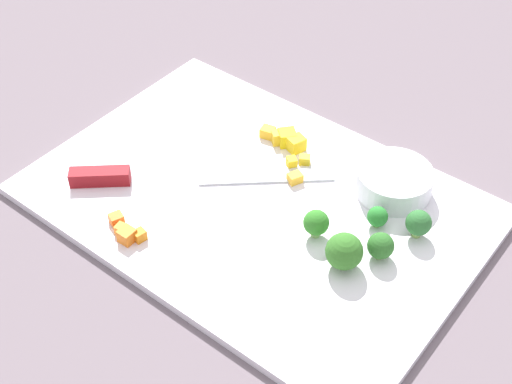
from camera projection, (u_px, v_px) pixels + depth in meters
The scene contains 20 objects.
ground_plane at pixel (256, 205), 0.89m from camera, with size 4.00×4.00×0.00m, color slate.
cutting_board at pixel (256, 201), 0.89m from camera, with size 0.54×0.37×0.01m, color white.
prep_bowl at pixel (394, 181), 0.88m from camera, with size 0.10×0.10×0.03m, color white.
chef_knife at pixel (153, 176), 0.90m from camera, with size 0.27×0.24×0.02m.
carrot_dice_0 at pixel (127, 236), 0.82m from camera, with size 0.02×0.02×0.02m, color orange.
carrot_dice_1 at pixel (122, 230), 0.83m from camera, with size 0.01×0.01×0.01m, color orange.
carrot_dice_2 at pixel (140, 235), 0.83m from camera, with size 0.01×0.01×0.01m, color orange.
carrot_dice_3 at pixel (116, 219), 0.85m from camera, with size 0.02×0.01×0.01m, color orange.
pepper_dice_0 at pixel (287, 138), 0.95m from camera, with size 0.02×0.02×0.02m, color yellow.
pepper_dice_1 at pixel (277, 138), 0.95m from camera, with size 0.02×0.01×0.02m, color yellow.
pepper_dice_2 at pixel (305, 160), 0.92m from camera, with size 0.01×0.01×0.01m, color yellow.
pepper_dice_3 at pixel (293, 163), 0.92m from camera, with size 0.01×0.01×0.01m, color yellow.
pepper_dice_4 at pixel (268, 132), 0.96m from camera, with size 0.02×0.02×0.01m, color yellow.
pepper_dice_5 at pixel (296, 144), 0.94m from camera, with size 0.02×0.02×0.02m, color yellow.
pepper_dice_6 at pixel (295, 178), 0.90m from camera, with size 0.01×0.02×0.01m, color yellow.
broccoli_floret_0 at pixel (377, 217), 0.84m from camera, with size 0.02×0.02×0.03m.
broccoli_floret_1 at pixel (316, 223), 0.82m from camera, with size 0.03×0.03×0.04m.
broccoli_floret_2 at pixel (418, 223), 0.82m from camera, with size 0.03×0.03×0.04m.
broccoli_floret_3 at pixel (344, 252), 0.79m from camera, with size 0.04×0.04×0.05m.
broccoli_floret_4 at pixel (381, 246), 0.80m from camera, with size 0.03×0.03×0.03m.
Camera 1 is at (0.39, -0.50, 0.63)m, focal length 49.82 mm.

